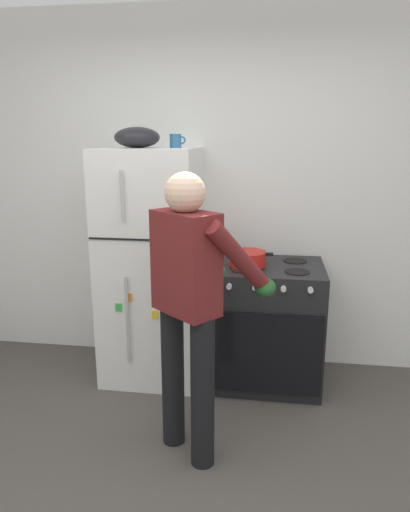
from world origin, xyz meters
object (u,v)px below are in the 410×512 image
Objects in this scene: refrigerator at (152,266)px; person_cook at (192,293)px; stove_range at (268,324)px; coffee_mug at (176,141)px; red_pot at (247,259)px; mixing_bowl at (137,137)px.

refrigerator is 1.00m from person_cook.
stove_range is 7.94× the size of coffee_mug.
red_pot is 0.96m from coffee_mug.
stove_range is 0.53m from red_pot.
red_pot reaches higher than stove_range.
refrigerator is 15.12× the size of coffee_mug.
coffee_mug is at bearing 169.08° from red_pot.
refrigerator is 1.06× the size of person_cook.
refrigerator is 4.73× the size of red_pot.
coffee_mug is (-0.68, 0.06, 1.30)m from stove_range.
red_pot is (0.25, 0.84, -0.01)m from person_cook.
stove_range is 1.10m from person_cook.
red_pot is 3.20× the size of coffee_mug.
mixing_bowl is at bearing 179.78° from refrigerator.
red_pot is at bearing -3.66° from mixing_bowl.
person_cook is 1.31m from mixing_bowl.
stove_range is (0.86, -0.01, -0.41)m from refrigerator.
stove_range is 2.48× the size of red_pot.
coffee_mug reaches higher than stove_range.
refrigerator is at bearing 116.99° from person_cook.
mixing_bowl is (-0.78, 0.05, 0.82)m from red_pot.
coffee_mug is 0.36× the size of mixing_bowl.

